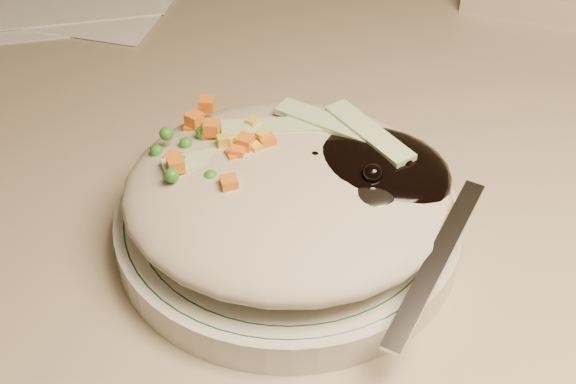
# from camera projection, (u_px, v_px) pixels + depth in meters

# --- Properties ---
(desk) EXTENTS (1.40, 0.70, 0.74)m
(desk) POSITION_uv_depth(u_px,v_px,m) (371.00, 256.00, 0.76)
(desk) COLOR tan
(desk) RESTS_ON ground
(plate) EXTENTS (0.21, 0.21, 0.02)m
(plate) POSITION_uv_depth(u_px,v_px,m) (288.00, 224.00, 0.49)
(plate) COLOR silver
(plate) RESTS_ON desk
(plate_rim) EXTENTS (0.20, 0.20, 0.00)m
(plate_rim) POSITION_uv_depth(u_px,v_px,m) (288.00, 212.00, 0.48)
(plate_rim) COLOR #144723
(plate_rim) RESTS_ON plate
(meal) EXTENTS (0.21, 0.19, 0.05)m
(meal) POSITION_uv_depth(u_px,v_px,m) (295.00, 186.00, 0.47)
(meal) COLOR #BCB298
(meal) RESTS_ON plate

